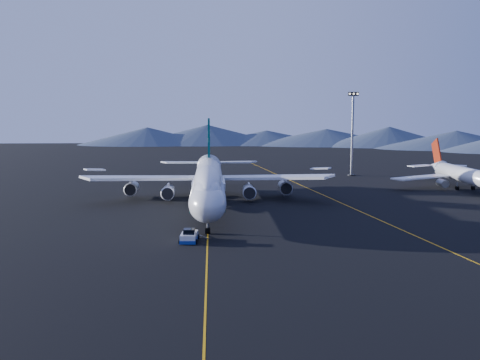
{
  "coord_description": "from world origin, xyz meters",
  "views": [
    {
      "loc": [
        0.83,
        -117.91,
        21.16
      ],
      "look_at": [
        7.05,
        0.32,
        6.0
      ],
      "focal_mm": 40.0,
      "sensor_mm": 36.0,
      "label": 1
    }
  ],
  "objects_px": {
    "boeing_747": "(208,181)",
    "pushback_tug": "(189,237)",
    "floodlight_mast": "(352,134)",
    "second_jet": "(467,175)"
  },
  "relations": [
    {
      "from": "pushback_tug",
      "to": "second_jet",
      "type": "distance_m",
      "value": 90.83
    },
    {
      "from": "second_jet",
      "to": "floodlight_mast",
      "type": "height_order",
      "value": "floodlight_mast"
    },
    {
      "from": "pushback_tug",
      "to": "floodlight_mast",
      "type": "height_order",
      "value": "floodlight_mast"
    },
    {
      "from": "second_jet",
      "to": "floodlight_mast",
      "type": "distance_m",
      "value": 42.4
    },
    {
      "from": "boeing_747",
      "to": "floodlight_mast",
      "type": "distance_m",
      "value": 74.36
    },
    {
      "from": "pushback_tug",
      "to": "floodlight_mast",
      "type": "relative_size",
      "value": 0.19
    },
    {
      "from": "second_jet",
      "to": "boeing_747",
      "type": "bearing_deg",
      "value": 173.4
    },
    {
      "from": "second_jet",
      "to": "floodlight_mast",
      "type": "xyz_separation_m",
      "value": [
        -22.53,
        34.5,
        9.98
      ]
    },
    {
      "from": "floodlight_mast",
      "to": "pushback_tug",
      "type": "bearing_deg",
      "value": -119.51
    },
    {
      "from": "boeing_747",
      "to": "pushback_tug",
      "type": "bearing_deg",
      "value": -95.37
    }
  ]
}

